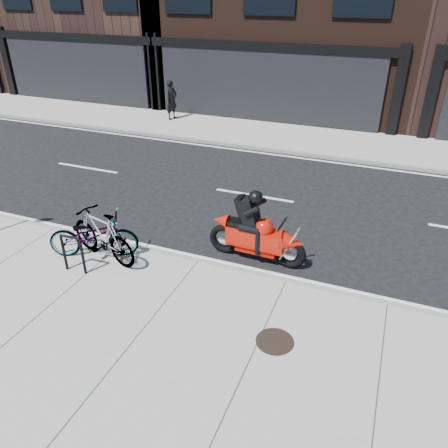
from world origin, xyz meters
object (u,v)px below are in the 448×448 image
at_px(bicycle_rear, 102,235).
at_px(pedestrian, 172,100).
at_px(bike_rack, 73,251).
at_px(manhole_cover, 275,341).
at_px(bicycle_front, 94,235).
at_px(motorcycle, 261,234).

height_order(bicycle_rear, pedestrian, pedestrian).
bearing_deg(bike_rack, manhole_cover, -5.88).
relative_size(bicycle_front, motorcycle, 0.86).
height_order(bike_rack, bicycle_front, bicycle_front).
height_order(motorcycle, pedestrian, pedestrian).
bearing_deg(manhole_cover, bicycle_rear, 165.05).
height_order(bike_rack, bicycle_rear, bicycle_rear).
xyz_separation_m(bike_rack, bicycle_rear, (0.28, 0.67, 0.08)).
height_order(bicycle_front, manhole_cover, bicycle_front).
distance_m(bicycle_rear, manhole_cover, 4.44).
xyz_separation_m(bike_rack, pedestrian, (-3.70, 11.50, 0.34)).
bearing_deg(pedestrian, bicycle_rear, -145.51).
relative_size(bicycle_front, bicycle_rear, 1.00).
bearing_deg(bicycle_rear, motorcycle, 128.36).
xyz_separation_m(bicycle_rear, manhole_cover, (4.25, -1.13, -0.58)).
xyz_separation_m(bicycle_front, manhole_cover, (4.51, -1.15, -0.51)).
xyz_separation_m(bicycle_front, pedestrian, (-3.72, 10.81, 0.34)).
bearing_deg(manhole_cover, bike_rack, 174.12).
height_order(pedestrian, manhole_cover, pedestrian).
bearing_deg(motorcycle, bicycle_rear, -154.71).
distance_m(bicycle_front, bicycle_rear, 0.27).
relative_size(bicycle_front, manhole_cover, 2.98).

